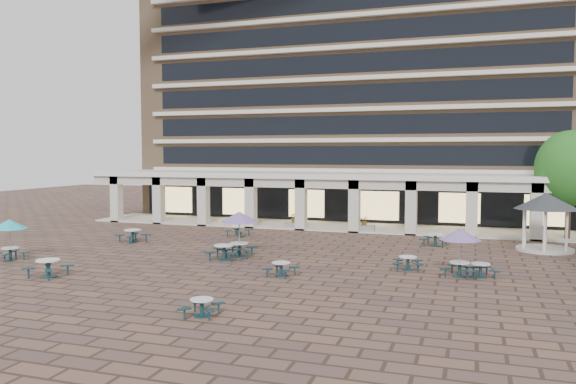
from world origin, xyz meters
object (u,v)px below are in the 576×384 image
picnic_table_0 (48,267)px  picnic_table_2 (202,306)px  picnic_table_1 (281,268)px  gazebo (546,208)px  planter_right (365,225)px  planter_left (295,221)px

picnic_table_0 → picnic_table_2: picnic_table_0 is taller
picnic_table_1 → gazebo: gazebo is taller
gazebo → planter_right: size_ratio=2.52×
planter_right → picnic_table_2: bearing=-93.8°
picnic_table_2 → planter_left: (-4.02, 23.90, 0.20)m
picnic_table_0 → picnic_table_1: bearing=22.0°
planter_left → planter_right: bearing=0.0°
picnic_table_0 → picnic_table_2: bearing=-16.8°
planter_left → picnic_table_1: bearing=-74.5°
picnic_table_1 → planter_right: bearing=95.1°
picnic_table_0 → picnic_table_2: size_ratio=1.27×
picnic_table_0 → picnic_table_1: (10.67, 3.75, -0.10)m
picnic_table_0 → planter_left: (6.08, 20.32, 0.08)m
picnic_table_0 → gazebo: size_ratio=0.52×
picnic_table_1 → planter_right: size_ratio=1.12×
gazebo → planter_left: 18.42m
picnic_table_2 → planter_right: bearing=81.1°
planter_right → planter_left: bearing=180.0°
picnic_table_0 → planter_left: bearing=76.0°
picnic_table_2 → gazebo: (13.66, 19.19, 2.26)m
picnic_table_2 → picnic_table_0: bearing=155.4°
picnic_table_1 → gazebo: 17.81m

